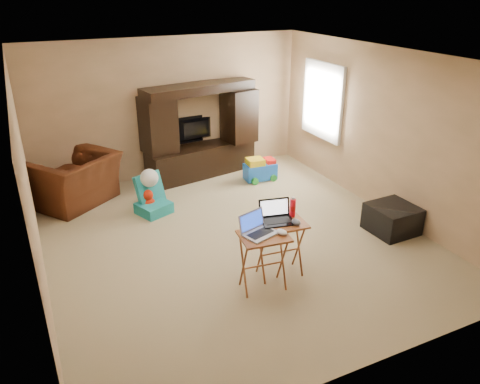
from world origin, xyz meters
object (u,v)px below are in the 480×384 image
entertainment_center (200,131)px  laptop_right (278,213)px  laptop_left (261,225)px  water_bottle (293,208)px  tray_table_right (280,249)px  television (197,130)px  plush_toy (148,201)px  tray_table_left (263,262)px  child_rocker (153,195)px  recliner (74,180)px  mouse_right (296,222)px  ottoman (392,219)px  push_toy (260,169)px  mouse_left (282,232)px

entertainment_center → laptop_right: (-0.37, -3.49, -0.01)m
laptop_left → water_bottle: size_ratio=1.66×
laptop_right → tray_table_right: bearing=-14.6°
television → plush_toy: size_ratio=2.32×
tray_table_left → child_rocker: bearing=111.0°
recliner → mouse_right: 3.98m
child_rocker → plush_toy: child_rocker is taller
television → mouse_right: 3.84m
mouse_right → laptop_right: bearing=140.5°
ottoman → tray_table_left: size_ratio=0.88×
child_rocker → mouse_right: mouse_right is taller
recliner → push_toy: 3.21m
tray_table_left → water_bottle: water_bottle is taller
plush_toy → tray_table_left: (0.68, -2.57, 0.17)m
water_bottle → mouse_left: bearing=-136.6°
tray_table_right → push_toy: bearing=72.7°
laptop_left → laptop_right: 0.34m
recliner → tray_table_left: size_ratio=1.76×
tray_table_left → entertainment_center: bearing=86.9°
plush_toy → push_toy: bearing=10.2°
plush_toy → ottoman: (3.02, -2.15, 0.01)m
entertainment_center → recliner: 2.37m
laptop_right → water_bottle: laptop_right is taller
tray_table_right → water_bottle: bearing=27.6°
tray_table_right → water_bottle: 0.52m
recliner → mouse_left: bearing=82.2°
plush_toy → laptop_right: size_ratio=0.98×
tray_table_right → ottoman: bearing=13.1°
entertainment_center → water_bottle: (-0.13, -3.43, -0.01)m
mouse_right → entertainment_center: bearing=86.9°
tray_table_right → mouse_left: 0.46m
television → water_bottle: bearing=80.8°
television → laptop_left: television is taller
push_toy → ottoman: bearing=-67.5°
tray_table_right → mouse_left: (-0.13, -0.23, 0.38)m
laptop_left → mouse_left: 0.26m
mouse_right → child_rocker: bearing=113.7°
tray_table_left → water_bottle: (0.52, 0.24, 0.48)m
television → tray_table_left: (-0.65, -3.88, -0.46)m
entertainment_center → mouse_left: 3.77m
entertainment_center → tray_table_left: (-0.65, -3.68, -0.50)m
tray_table_left → television: bearing=87.4°
laptop_left → laptop_right: bearing=8.8°
child_rocker → ottoman: 3.61m
plush_toy → tray_table_right: size_ratio=0.51×
plush_toy → tray_table_right: (1.00, -2.41, 0.18)m
ottoman → laptop_left: bearing=-170.6°
push_toy → tray_table_right: (-1.20, -2.81, 0.14)m
entertainment_center → child_rocker: entertainment_center is taller
laptop_left → mouse_left: size_ratio=2.58×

